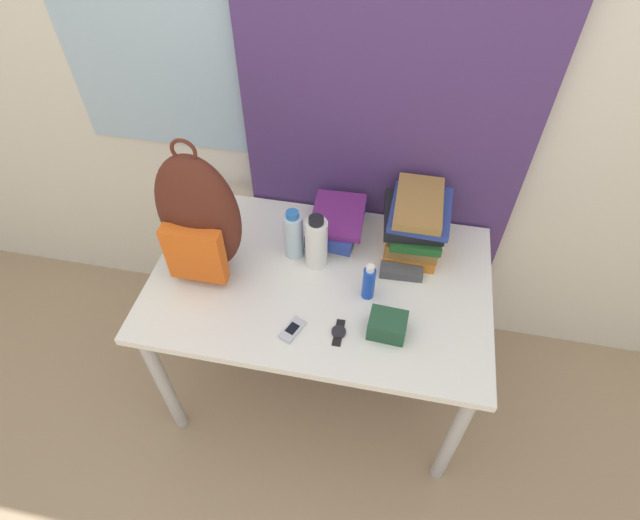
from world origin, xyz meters
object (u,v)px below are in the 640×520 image
Objects in this scene: water_bottle at (293,235)px; cell_phone at (292,330)px; sunscreen_bottle at (369,282)px; book_stack_center at (415,224)px; wristwatch at (339,332)px; camera_pouch at (387,325)px; backpack at (199,219)px; sports_bottle at (316,243)px; sunglasses_case at (401,272)px; book_stack_left at (337,223)px.

water_bottle is 0.36m from cell_phone.
water_bottle is at bearing 153.78° from sunscreen_bottle.
book_stack_center reaches higher than wristwatch.
camera_pouch is at bearing -96.99° from book_stack_center.
book_stack_center is (0.71, 0.24, -0.12)m from backpack.
book_stack_center is 1.30× the size of sports_bottle.
backpack is at bearing -172.39° from sunglasses_case.
book_stack_left is 2.68× the size of cell_phone.
sports_bottle is (-0.33, -0.15, -0.01)m from book_stack_center.
sunscreen_bottle is 0.16m from sunglasses_case.
backpack is 3.55× the size of sunscreen_bottle.
book_stack_center is 1.90× the size of sunglasses_case.
sports_bottle is 2.16× the size of wristwatch.
book_stack_left reaches higher than camera_pouch.
sunglasses_case is (0.11, 0.12, -0.05)m from sunscreen_bottle.
book_stack_center is 2.76× the size of cell_phone.
sports_bottle reaches higher than sunscreen_bottle.
sunscreen_bottle is at bearing 41.66° from cell_phone.
backpack is 2.42× the size of sports_bottle.
cell_phone is at bearing -93.08° from sports_bottle.
book_stack_center is 0.44m from water_bottle.
book_stack_left is 0.47m from camera_pouch.
sports_bottle is 0.32m from sunglasses_case.
sports_bottle is (-0.05, -0.16, 0.05)m from book_stack_left.
book_stack_center reaches higher than cell_phone.
book_stack_center is 2.33× the size of camera_pouch.
backpack reaches higher than camera_pouch.
water_bottle is at bearing 22.78° from backpack.
wristwatch is (-0.18, -0.29, -0.01)m from sunglasses_case.
backpack is 1.85× the size of book_stack_center.
book_stack_left is at bearing 82.34° from cell_phone.
sports_bottle is 0.33m from wristwatch.
cell_phone is 0.84× the size of camera_pouch.
sunscreen_bottle is 1.22× the size of camera_pouch.
wristwatch is (0.22, -0.32, -0.09)m from water_bottle.
book_stack_center is at bearing 19.01° from backpack.
camera_pouch is 1.21× the size of wristwatch.
water_bottle is 1.96× the size of cell_phone.
camera_pouch is at bearing -41.57° from sports_bottle.
sunglasses_case is (-0.03, -0.15, -0.10)m from book_stack_center.
water_bottle is 0.92× the size of sports_bottle.
backpack is at bearing 158.88° from wristwatch.
wristwatch is (-0.07, -0.17, -0.07)m from sunscreen_bottle.
camera_pouch is at bearing -60.03° from book_stack_left.
book_stack_left is at bearing 30.60° from backpack.
sunscreen_bottle is (0.20, -0.11, -0.04)m from sports_bottle.
book_stack_left is 1.27× the size of sports_bottle.
water_bottle is 0.47m from camera_pouch.
cell_phone is 0.45m from sunglasses_case.
sunscreen_bottle is 1.47× the size of wristwatch.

